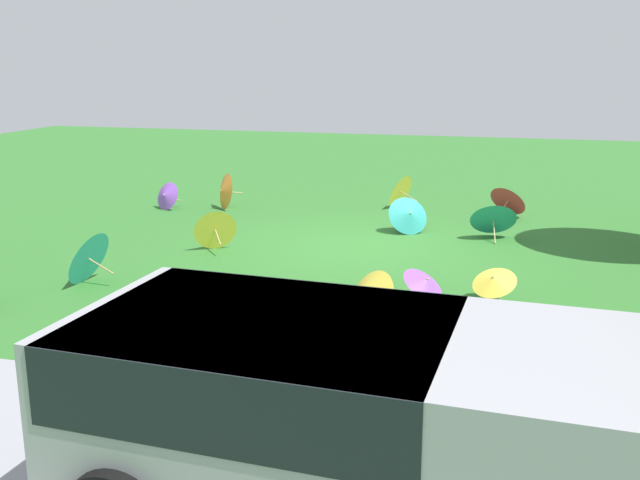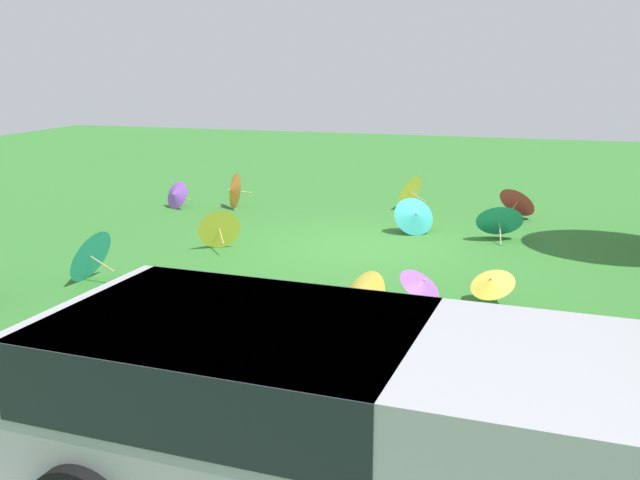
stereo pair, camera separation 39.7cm
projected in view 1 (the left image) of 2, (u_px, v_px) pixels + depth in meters
name	position (u px, v px, depth m)	size (l,w,h in m)	color
ground	(363.00, 247.00, 13.31)	(40.00, 40.00, 0.00)	#2D6B28
van_dark	(369.00, 414.00, 5.13)	(4.69, 2.33, 1.53)	#99999E
parasol_yellow_0	(494.00, 280.00, 10.22)	(0.81, 0.79, 0.53)	tan
parasol_yellow_1	(399.00, 190.00, 16.74)	(0.82, 0.90, 0.79)	tan
parasol_purple_0	(166.00, 196.00, 16.53)	(0.74, 0.71, 0.64)	tan
parasol_purple_1	(425.00, 282.00, 10.04)	(0.77, 0.79, 0.58)	tan
parasol_teal_0	(493.00, 216.00, 13.89)	(0.98, 0.90, 0.81)	tan
parasol_red_0	(510.00, 198.00, 15.76)	(1.02, 0.95, 0.77)	tan
parasol_yellow_2	(215.00, 228.00, 13.07)	(0.85, 0.84, 0.78)	tan
parasol_teal_2	(84.00, 256.00, 11.06)	(0.81, 0.92, 0.87)	tan
parasol_orange_1	(223.00, 191.00, 16.56)	(0.74, 0.80, 0.82)	tan
parasol_yellow_3	(361.00, 305.00, 8.78)	(1.09, 1.14, 0.93)	tan
parasol_teal_3	(409.00, 214.00, 14.29)	(0.97, 0.90, 0.74)	tan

